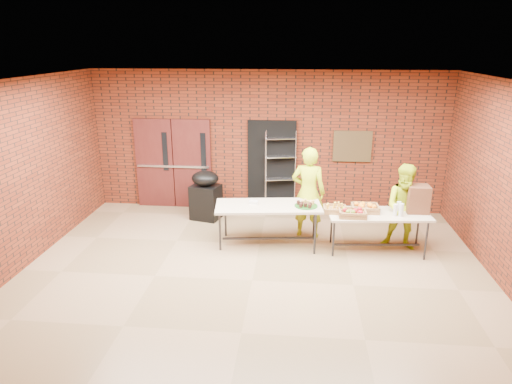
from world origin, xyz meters
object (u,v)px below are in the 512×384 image
table_right (378,216)px  covered_grill (206,195)px  volunteer_woman (308,192)px  table_left (268,208)px  coffee_dispenser (418,199)px  wire_rack (280,172)px  volunteer_man (406,207)px

table_right → covered_grill: (-3.51, 1.36, -0.15)m
covered_grill → volunteer_woman: volunteer_woman is taller
table_left → covered_grill: bearing=132.6°
coffee_dispenser → volunteer_woman: (-1.99, 0.47, -0.09)m
wire_rack → covered_grill: wire_rack is taller
table_right → coffee_dispenser: 0.79m
wire_rack → covered_grill: (-1.62, -0.61, -0.39)m
table_left → volunteer_man: 2.57m
table_right → coffee_dispenser: (0.71, 0.14, 0.32)m
volunteer_woman → volunteer_man: size_ratio=1.12×
table_right → volunteer_woman: 1.44m
wire_rack → coffee_dispenser: 3.18m
table_right → covered_grill: 3.77m
volunteer_woman → table_left: bearing=44.4°
volunteer_man → table_right: bearing=-148.1°
covered_grill → volunteer_woman: size_ratio=0.60×
wire_rack → table_right: (1.90, -1.97, -0.25)m
table_right → coffee_dispenser: size_ratio=3.75×
volunteer_woman → coffee_dispenser: bearing=176.2°
table_right → volunteer_woman: volunteer_woman is taller
wire_rack → volunteer_woman: bearing=-76.2°
volunteer_woman → volunteer_man: volunteer_woman is taller
volunteer_man → wire_rack: bearing=156.9°
wire_rack → table_left: bearing=-104.9°
coffee_dispenser → table_right: bearing=-169.0°
coffee_dispenser → covered_grill: (-4.22, 1.22, -0.46)m
wire_rack → volunteer_man: 3.01m
covered_grill → coffee_dispenser: bearing=-1.4°
table_left → coffee_dispenser: coffee_dispenser is taller
volunteer_man → coffee_dispenser: bearing=2.3°
wire_rack → covered_grill: bearing=-169.9°
table_left → wire_rack: bearing=79.0°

